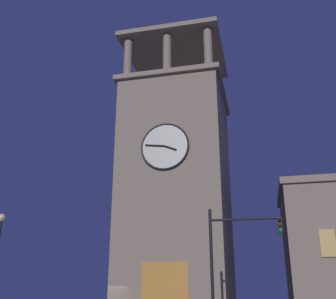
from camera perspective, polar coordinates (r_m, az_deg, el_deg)
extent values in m
cube|color=gray|center=(33.19, 1.36, -7.16)|extent=(8.01, 8.68, 18.37)
cube|color=gray|center=(36.40, 1.24, 7.42)|extent=(8.61, 9.28, 0.40)
cylinder|color=gray|center=(33.79, 5.66, 13.99)|extent=(0.70, 0.70, 3.81)
cylinder|color=gray|center=(34.29, -0.13, 13.33)|extent=(0.70, 0.70, 3.81)
cylinder|color=gray|center=(35.11, -5.68, 12.57)|extent=(0.70, 0.70, 3.81)
cylinder|color=gray|center=(40.20, 7.15, 8.18)|extent=(0.70, 0.70, 3.81)
cylinder|color=gray|center=(40.62, 2.34, 7.72)|extent=(0.70, 0.70, 3.81)
cylinder|color=gray|center=(41.32, -2.34, 7.22)|extent=(0.70, 0.70, 3.81)
cube|color=gray|center=(38.50, 1.19, 13.01)|extent=(8.61, 9.28, 0.40)
cylinder|color=black|center=(39.48, 1.17, 15.17)|extent=(0.12, 0.12, 3.14)
cylinder|color=silver|center=(29.94, -0.44, 0.43)|extent=(3.54, 0.12, 3.54)
torus|color=black|center=(29.92, -0.45, 0.44)|extent=(3.70, 0.16, 3.70)
cube|color=black|center=(29.68, 0.35, 0.22)|extent=(0.94, 0.06, 0.49)
cube|color=black|center=(30.05, -1.86, 0.56)|extent=(1.51, 0.06, 0.32)
cube|color=orange|center=(28.21, -0.44, -19.66)|extent=(3.20, 0.24, 4.00)
cube|color=#E0B259|center=(29.73, 21.61, -12.16)|extent=(1.00, 0.12, 1.80)
cylinder|color=black|center=(20.92, 6.21, -16.63)|extent=(0.16, 0.16, 6.12)
cylinder|color=black|center=(21.05, 10.67, -9.61)|extent=(3.44, 0.12, 0.12)
cube|color=black|center=(20.98, 15.51, -10.39)|extent=(0.22, 0.30, 0.75)
sphere|color=#360505|center=(20.84, 15.45, -9.57)|extent=(0.16, 0.16, 0.16)
sphere|color=#392705|center=(20.80, 15.52, -10.24)|extent=(0.16, 0.16, 0.16)
sphere|color=#18C154|center=(20.77, 15.58, -10.92)|extent=(0.16, 0.16, 0.16)
sphere|color=#F9DB8C|center=(22.87, -22.42, -8.91)|extent=(0.44, 0.44, 0.44)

